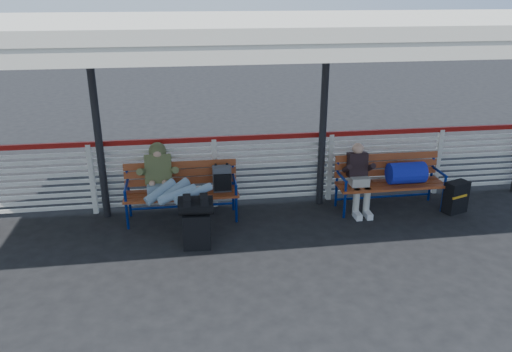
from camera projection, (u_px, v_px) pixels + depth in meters
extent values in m
plane|color=black|center=(226.00, 262.00, 6.86)|extent=(60.00, 60.00, 0.00)
cube|color=silver|center=(215.00, 173.00, 8.40)|extent=(12.00, 0.04, 1.04)
cube|color=maroon|center=(214.00, 139.00, 8.19)|extent=(12.00, 0.06, 0.08)
cube|color=silver|center=(214.00, 24.00, 6.59)|extent=(12.60, 3.60, 0.16)
cube|color=silver|center=(227.00, 50.00, 5.02)|extent=(12.60, 0.06, 0.30)
cylinder|color=black|center=(97.00, 128.00, 7.70)|extent=(0.12, 0.12, 3.00)
cylinder|color=black|center=(323.00, 119.00, 8.19)|extent=(0.12, 0.12, 3.00)
cube|color=black|center=(197.00, 231.00, 7.15)|extent=(0.40, 0.26, 0.53)
cylinder|color=black|center=(196.00, 205.00, 7.00)|extent=(0.50, 0.31, 0.27)
cube|color=#943D1C|center=(182.00, 194.00, 7.93)|extent=(1.80, 0.50, 0.04)
cube|color=#943D1C|center=(181.00, 173.00, 8.08)|extent=(1.80, 0.10, 0.40)
cylinder|color=navy|center=(127.00, 216.00, 7.71)|extent=(0.04, 0.04, 0.45)
cylinder|color=navy|center=(236.00, 209.00, 7.94)|extent=(0.04, 0.04, 0.45)
cylinder|color=navy|center=(129.00, 191.00, 8.07)|extent=(0.04, 0.04, 0.90)
cylinder|color=navy|center=(233.00, 185.00, 8.30)|extent=(0.04, 0.04, 0.90)
cube|color=#52545B|center=(222.00, 179.00, 7.96)|extent=(0.29, 0.18, 0.41)
cube|color=#943D1C|center=(391.00, 185.00, 8.31)|extent=(1.80, 0.50, 0.04)
cube|color=#943D1C|center=(386.00, 164.00, 8.45)|extent=(1.80, 0.10, 0.40)
cylinder|color=navy|center=(345.00, 205.00, 8.09)|extent=(0.04, 0.04, 0.45)
cylinder|color=navy|center=(443.00, 199.00, 8.32)|extent=(0.04, 0.04, 0.45)
cylinder|color=navy|center=(337.00, 182.00, 8.44)|extent=(0.04, 0.04, 0.90)
cylinder|color=navy|center=(431.00, 176.00, 8.68)|extent=(0.04, 0.04, 0.90)
cylinder|color=navy|center=(406.00, 173.00, 8.27)|extent=(0.61, 0.36, 0.36)
cube|color=#95AEC9|center=(159.00, 189.00, 7.90)|extent=(0.36, 0.26, 0.18)
cube|color=#4E572E|center=(158.00, 169.00, 7.99)|extent=(0.42, 0.38, 0.53)
sphere|color=#4E572E|center=(157.00, 151.00, 7.98)|extent=(0.28, 0.28, 0.28)
sphere|color=tan|center=(157.00, 152.00, 7.95)|extent=(0.21, 0.21, 0.21)
cube|color=black|center=(187.00, 201.00, 6.90)|extent=(0.11, 0.27, 0.10)
cube|color=black|center=(204.00, 200.00, 6.93)|extent=(0.11, 0.27, 0.10)
cube|color=#AFAB9E|center=(359.00, 181.00, 8.24)|extent=(0.30, 0.24, 0.16)
cube|color=black|center=(357.00, 164.00, 8.28)|extent=(0.32, 0.23, 0.42)
sphere|color=tan|center=(358.00, 149.00, 8.20)|extent=(0.19, 0.19, 0.19)
cylinder|color=#AFAB9E|center=(356.00, 202.00, 8.16)|extent=(0.11, 0.11, 0.46)
cylinder|color=#AFAB9E|center=(367.00, 202.00, 8.18)|extent=(0.11, 0.11, 0.46)
cube|color=silver|center=(357.00, 215.00, 8.14)|extent=(0.10, 0.24, 0.10)
cube|color=silver|center=(368.00, 215.00, 8.16)|extent=(0.10, 0.24, 0.10)
cube|color=black|center=(456.00, 197.00, 8.29)|extent=(0.44, 0.33, 0.54)
cube|color=orange|center=(460.00, 197.00, 8.16)|extent=(0.31, 0.13, 0.04)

